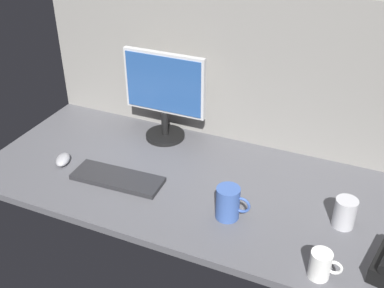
% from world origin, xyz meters
% --- Properties ---
extents(ground_plane, '(1.80, 0.80, 0.03)m').
position_xyz_m(ground_plane, '(0.00, 0.00, -0.01)').
color(ground_plane, '#515156').
extents(cubicle_wall_back, '(1.80, 0.05, 0.68)m').
position_xyz_m(cubicle_wall_back, '(0.00, 0.38, 0.34)').
color(cubicle_wall_back, gray).
rests_on(cubicle_wall_back, ground_plane).
extents(monitor, '(0.38, 0.18, 0.41)m').
position_xyz_m(monitor, '(-0.28, 0.25, 0.22)').
color(monitor, black).
rests_on(monitor, ground_plane).
extents(keyboard, '(0.38, 0.15, 0.02)m').
position_xyz_m(keyboard, '(-0.30, -0.14, 0.01)').
color(keyboard, '#262628').
rests_on(keyboard, ground_plane).
extents(mouse, '(0.09, 0.11, 0.03)m').
position_xyz_m(mouse, '(-0.58, -0.12, 0.02)').
color(mouse, '#99999E').
rests_on(mouse, ground_plane).
extents(mug_steel, '(0.08, 0.08, 0.11)m').
position_xyz_m(mug_steel, '(0.56, -0.05, 0.06)').
color(mug_steel, '#B2B2B7').
rests_on(mug_steel, ground_plane).
extents(mug_ceramic_blue, '(0.13, 0.09, 0.13)m').
position_xyz_m(mug_ceramic_blue, '(0.18, -0.17, 0.06)').
color(mug_ceramic_blue, '#38569E').
rests_on(mug_ceramic_blue, ground_plane).
extents(mug_ceramic_white, '(0.10, 0.07, 0.10)m').
position_xyz_m(mug_ceramic_white, '(0.53, -0.32, 0.05)').
color(mug_ceramic_white, white).
rests_on(mug_ceramic_white, ground_plane).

